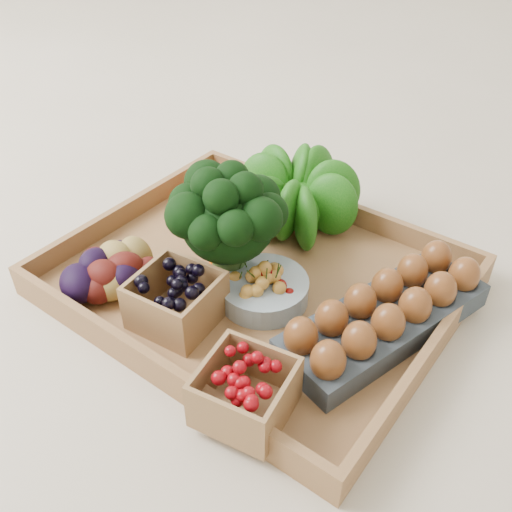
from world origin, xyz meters
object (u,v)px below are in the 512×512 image
Objects in this scene: tray at (256,284)px; cherry_bowl at (264,290)px; broccoli at (229,243)px; egg_carton at (384,321)px.

cherry_bowl is at bearing -38.54° from tray.
tray is 4.32× the size of cherry_bowl.
cherry_bowl is (0.03, -0.03, 0.02)m from tray.
broccoli reaches higher than tray.
tray is at bearing 31.14° from broccoli.
broccoli is (-0.03, -0.02, 0.07)m from tray.
egg_carton is at bearing 9.37° from broccoli.
broccoli is 1.32× the size of cherry_bowl.
broccoli is 0.55× the size of egg_carton.
tray is 0.08m from broccoli.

